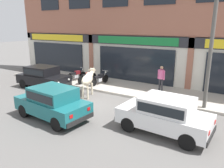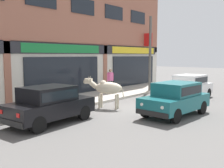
{
  "view_description": "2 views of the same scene",
  "coord_description": "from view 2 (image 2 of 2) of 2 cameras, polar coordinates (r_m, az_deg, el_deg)",
  "views": [
    {
      "loc": [
        6.82,
        -8.54,
        4.09
      ],
      "look_at": [
        0.88,
        1.0,
        1.05
      ],
      "focal_mm": 35.0,
      "sensor_mm": 36.0,
      "label": 1
    },
    {
      "loc": [
        -10.83,
        -7.12,
        2.65
      ],
      "look_at": [
        -0.8,
        1.0,
        1.22
      ],
      "focal_mm": 42.0,
      "sensor_mm": 36.0,
      "label": 2
    }
  ],
  "objects": [
    {
      "name": "pedestrian",
      "position": [
        17.41,
        -0.38,
        1.26
      ],
      "size": [
        0.48,
        0.32,
        1.6
      ],
      "color": "#2D2D33",
      "rests_on": "sidewalk"
    },
    {
      "name": "shop_building",
      "position": [
        16.9,
        -10.98,
        12.97
      ],
      "size": [
        23.0,
        1.4,
        9.71
      ],
      "color": "#9E604C",
      "rests_on": "ground"
    },
    {
      "name": "car_3",
      "position": [
        11.8,
        13.67,
        -2.83
      ],
      "size": [
        3.71,
        1.88,
        1.46
      ],
      "color": "black",
      "rests_on": "ground"
    },
    {
      "name": "car_1",
      "position": [
        10.45,
        -13.49,
        -4.0
      ],
      "size": [
        3.67,
        1.76,
        1.46
      ],
      "color": "black",
      "rests_on": "ground"
    },
    {
      "name": "ground_plane",
      "position": [
        13.23,
        5.58,
        -5.28
      ],
      "size": [
        90.0,
        90.0,
        0.0
      ],
      "primitive_type": "plane",
      "color": "#605E5B"
    },
    {
      "name": "cow",
      "position": [
        13.05,
        -1.16,
        -0.94
      ],
      "size": [
        1.07,
        2.05,
        1.61
      ],
      "color": "beige",
      "rests_on": "ground"
    },
    {
      "name": "motorcycle_0",
      "position": [
        12.84,
        -16.53,
        -3.5
      ],
      "size": [
        0.66,
        1.79,
        0.88
      ],
      "color": "black",
      "rests_on": "sidewalk"
    },
    {
      "name": "utility_pole",
      "position": [
        18.81,
        8.29,
        6.51
      ],
      "size": [
        0.18,
        0.18,
        5.21
      ],
      "primitive_type": "cylinder",
      "color": "#595651",
      "rests_on": "sidewalk"
    },
    {
      "name": "car_0",
      "position": [
        16.59,
        16.5,
        -0.31
      ],
      "size": [
        3.67,
        1.76,
        1.46
      ],
      "color": "black",
      "rests_on": "ground"
    },
    {
      "name": "motorcycle_1",
      "position": [
        13.46,
        -12.78,
        -2.95
      ],
      "size": [
        0.52,
        1.81,
        0.88
      ],
      "color": "black",
      "rests_on": "sidewalk"
    },
    {
      "name": "motorcycle_2",
      "position": [
        14.13,
        -9.55,
        -2.45
      ],
      "size": [
        0.52,
        1.81,
        0.88
      ],
      "color": "black",
      "rests_on": "sidewalk"
    },
    {
      "name": "sidewalk",
      "position": [
        15.61,
        -6.21,
        -3.26
      ],
      "size": [
        19.0,
        3.23,
        0.14
      ],
      "primitive_type": "cube",
      "color": "#B7AFA3",
      "rests_on": "ground"
    }
  ]
}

